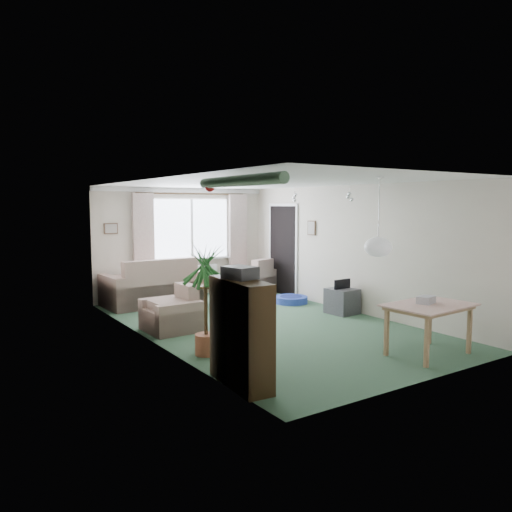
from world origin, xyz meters
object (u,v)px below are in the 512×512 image
tv_cube (342,301)px  bookshelf (241,333)px  pet_bed (291,300)px  sofa (152,281)px  armchair_corner (252,276)px  armchair_left (171,308)px  houseplant (206,299)px  dining_table (428,330)px  coffee_table (209,295)px

tv_cube → bookshelf: bearing=-152.4°
pet_bed → sofa: bearing=149.0°
sofa → armchair_corner: size_ratio=2.13×
tv_cube → sofa: bearing=129.6°
tv_cube → pet_bed: tv_cube is taller
bookshelf → tv_cube: 4.15m
armchair_left → tv_cube: (3.20, -0.57, -0.13)m
armchair_corner → pet_bed: 1.48m
houseplant → armchair_corner: bearing=49.8°
sofa → dining_table: sofa is taller
bookshelf → tv_cube: (3.54, 2.14, -0.37)m
coffee_table → houseplant: 3.39m
sofa → coffee_table: sofa is taller
armchair_left → coffee_table: armchair_left is taller
armchair_left → tv_cube: size_ratio=1.59×
bookshelf → tv_cube: bearing=35.4°
dining_table → tv_cube: bearing=72.4°
bookshelf → pet_bed: bookshelf is taller
sofa → pet_bed: 2.88m
armchair_corner → dining_table: (-0.59, -5.33, -0.06)m
armchair_corner → pet_bed: armchair_corner is taller
armchair_corner → armchair_left: size_ratio=1.09×
coffee_table → tv_cube: size_ratio=1.86×
sofa → coffee_table: bearing=136.4°
sofa → armchair_corner: sofa is taller
houseplant → sofa: bearing=79.2°
armchair_left → houseplant: bearing=-6.9°
houseplant → pet_bed: (3.14, 2.23, -0.70)m
dining_table → armchair_left: bearing=127.4°
tv_cube → pet_bed: 1.35m
armchair_corner → pet_bed: (0.04, -1.45, -0.33)m
bookshelf → sofa: bearing=83.8°
armchair_left → pet_bed: bearing=102.2°
armchair_corner → tv_cube: armchair_corner is taller
armchair_left → tv_cube: 3.25m
armchair_corner → houseplant: houseplant is taller
armchair_left → dining_table: (2.39, -3.12, -0.03)m
pet_bed → bookshelf: bearing=-134.1°
armchair_corner → dining_table: armchair_corner is taller
armchair_corner → bookshelf: 5.93m
armchair_corner → coffee_table: armchair_corner is taller
sofa → armchair_left: bearing=72.2°
bookshelf → armchair_left: bearing=87.1°
armchair_corner → houseplant: size_ratio=0.59×
bookshelf → tv_cube: bookshelf is taller
coffee_table → pet_bed: (1.55, -0.71, -0.15)m
pet_bed → armchair_left: bearing=-165.9°
armchair_left → coffee_table: 2.08m
coffee_table → dining_table: (0.92, -4.59, 0.12)m
houseplant → dining_table: bearing=-33.3°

